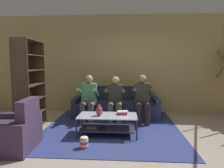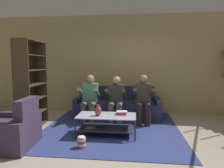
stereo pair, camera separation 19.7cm
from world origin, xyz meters
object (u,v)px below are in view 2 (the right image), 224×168
object	(u,v)px
bookshelf	(30,92)
popcorn_tub	(81,142)
person_seated_left	(90,96)
vase	(98,111)
coffee_table	(106,122)
armchair	(10,132)
person_seated_right	(143,97)
couch	(118,107)
person_seated_middle	(116,97)
book_stack	(122,113)

from	to	relation	value
bookshelf	popcorn_tub	bearing A→B (deg)	-33.68
person_seated_left	vase	world-z (taller)	person_seated_left
coffee_table	bookshelf	size ratio (longest dim) A/B	0.60
armchair	person_seated_right	bearing A→B (deg)	36.22
person_seated_left	couch	bearing A→B (deg)	37.22
person_seated_right	popcorn_tub	size ratio (longest dim) A/B	5.48
person_seated_left	person_seated_right	xyz separation A→B (m)	(1.35, 0.00, 0.01)
coffee_table	bookshelf	distance (m)	1.91
couch	popcorn_tub	distance (m)	2.21
person_seated_middle	coffee_table	world-z (taller)	person_seated_middle
couch	book_stack	bearing A→B (deg)	-81.84
couch	armchair	world-z (taller)	armchair
person_seated_middle	popcorn_tub	size ratio (longest dim) A/B	5.28
person_seated_left	book_stack	size ratio (longest dim) A/B	4.81
person_seated_middle	bookshelf	world-z (taller)	bookshelf
vase	couch	bearing A→B (deg)	79.80
person_seated_middle	vase	size ratio (longest dim) A/B	5.16
person_seated_middle	coffee_table	bearing A→B (deg)	-96.88
person_seated_left	bookshelf	world-z (taller)	bookshelf
person_seated_left	popcorn_tub	world-z (taller)	person_seated_left
vase	armchair	bearing A→B (deg)	-152.61
person_seated_middle	book_stack	world-z (taller)	person_seated_middle
couch	bookshelf	distance (m)	2.32
person_seated_right	armchair	xyz separation A→B (m)	(-2.39, -1.75, -0.36)
person_seated_middle	vase	bearing A→B (deg)	-105.25
coffee_table	vase	distance (m)	0.29
couch	person_seated_left	bearing A→B (deg)	-142.78
book_stack	person_seated_middle	bearing A→B (deg)	102.93
bookshelf	person_seated_right	bearing A→B (deg)	14.27
armchair	popcorn_tub	bearing A→B (deg)	5.06
person_seated_left	person_seated_right	world-z (taller)	person_seated_right
coffee_table	vase	size ratio (longest dim) A/B	5.38
couch	popcorn_tub	size ratio (longest dim) A/B	10.54
book_stack	armchair	xyz separation A→B (m)	(-1.91, -0.89, -0.17)
couch	person_seated_right	bearing A→B (deg)	-37.15
armchair	vase	bearing A→B (deg)	27.39
coffee_table	book_stack	distance (m)	0.37
book_stack	armchair	world-z (taller)	armchair
popcorn_tub	coffee_table	bearing A→B (deg)	63.77
couch	coffee_table	xyz separation A→B (m)	(-0.11, -1.46, 0.00)
coffee_table	bookshelf	xyz separation A→B (m)	(-1.81, 0.29, 0.54)
book_stack	bookshelf	distance (m)	2.16
person_seated_right	popcorn_tub	distance (m)	2.06
popcorn_tub	bookshelf	bearing A→B (deg)	146.32
bookshelf	armchair	xyz separation A→B (m)	(0.21, -1.09, -0.54)
book_stack	bookshelf	world-z (taller)	bookshelf
coffee_table	book_stack	xyz separation A→B (m)	(0.31, 0.09, 0.17)
bookshelf	vase	bearing A→B (deg)	-11.73
person_seated_left	bookshelf	size ratio (longest dim) A/B	0.59
person_seated_right	coffee_table	world-z (taller)	person_seated_right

